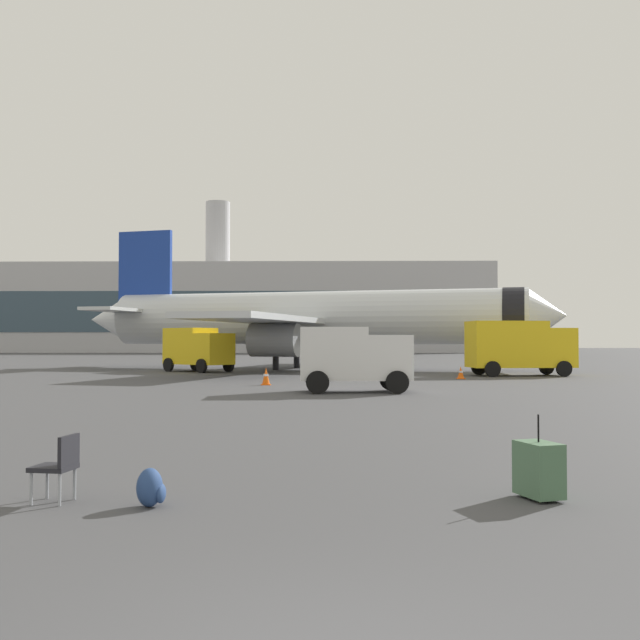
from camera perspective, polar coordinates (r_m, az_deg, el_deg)
airplane_at_gate at (r=53.38m, az=-0.78°, el=0.12°), size 35.31×32.16×10.50m
service_truck at (r=49.69m, az=-9.38°, el=-2.09°), size 5.10×4.76×2.90m
fuel_truck at (r=44.92m, az=15.06°, el=-1.91°), size 6.23×3.28×3.20m
cargo_van at (r=29.68m, az=2.61°, el=-2.77°), size 4.49×2.50×2.60m
safety_cone_near at (r=34.51m, az=-4.18°, el=-4.35°), size 0.44×0.44×0.81m
safety_cone_mid at (r=40.62m, az=10.77°, el=-4.01°), size 0.44×0.44×0.67m
rolling_suitcase at (r=10.24m, az=16.48°, el=-10.94°), size 0.58×0.73×1.10m
traveller_backpack at (r=9.66m, az=-12.87°, el=-12.49°), size 0.36×0.40×0.48m
gate_chair at (r=10.18m, az=-19.43°, el=-10.36°), size 0.54×0.54×0.86m
terminal_building at (r=135.57m, az=-6.94°, el=0.84°), size 92.09×22.22×27.32m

